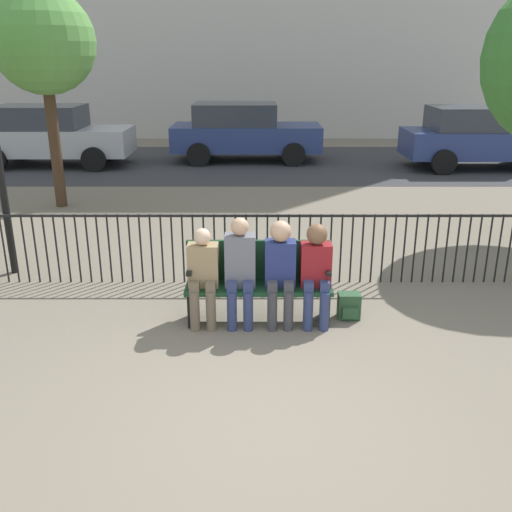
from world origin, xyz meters
TOP-DOWN VIEW (x-y plane):
  - ground_plane at (0.00, 0.00)m, footprint 80.00×80.00m
  - park_bench at (0.00, 1.98)m, footprint 1.65×0.45m
  - seated_person_0 at (-0.62, 1.85)m, footprint 0.34×0.39m
  - seated_person_1 at (-0.21, 1.85)m, footprint 0.34×0.39m
  - seated_person_2 at (0.24, 1.85)m, footprint 0.34×0.39m
  - seated_person_3 at (0.64, 1.85)m, footprint 0.34×0.39m
  - backpack at (1.05, 1.99)m, footprint 0.26×0.22m
  - fence_railing at (-0.02, 3.10)m, footprint 9.01×0.03m
  - tree_1 at (-3.98, 7.20)m, footprint 1.93×1.93m
  - street_surface at (0.00, 12.00)m, footprint 24.00×6.00m
  - parked_car_0 at (5.97, 11.27)m, footprint 4.20×1.94m
  - parked_car_1 at (-0.39, 12.43)m, footprint 4.20×1.94m
  - parked_car_2 at (-5.67, 11.68)m, footprint 4.20×1.94m

SIDE VIEW (x-z plane):
  - ground_plane at x=0.00m, z-range 0.00..0.00m
  - street_surface at x=0.00m, z-range 0.00..0.01m
  - backpack at x=1.05m, z-range 0.00..0.30m
  - park_bench at x=0.00m, z-range 0.03..0.95m
  - fence_railing at x=-0.02m, z-range 0.08..1.03m
  - seated_person_0 at x=-0.62m, z-range 0.07..1.19m
  - seated_person_3 at x=0.64m, z-range 0.08..1.26m
  - seated_person_1 at x=-0.21m, z-range 0.07..1.31m
  - seated_person_2 at x=0.24m, z-range 0.09..1.30m
  - parked_car_0 at x=5.97m, z-range 0.03..1.65m
  - parked_car_1 at x=-0.39m, z-range 0.03..1.65m
  - parked_car_2 at x=-5.67m, z-range 0.03..1.65m
  - tree_1 at x=-3.98m, z-range 1.05..5.15m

